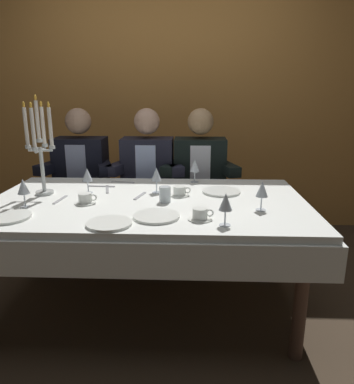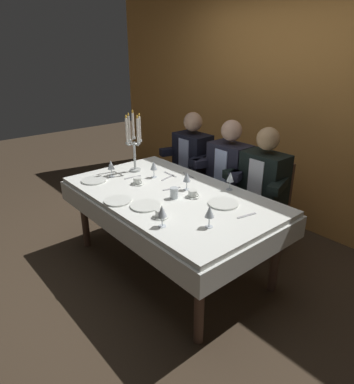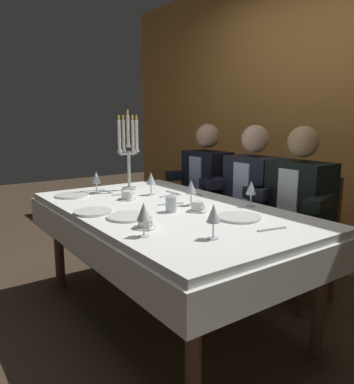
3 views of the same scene
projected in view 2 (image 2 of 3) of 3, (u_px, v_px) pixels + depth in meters
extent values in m
plane|color=#3E3022|center=(170.00, 265.00, 3.26)|extent=(12.00, 12.00, 0.00)
cube|color=#CA8840|center=(288.00, 102.00, 3.72)|extent=(6.00, 0.12, 2.70)
cube|color=white|center=(170.00, 195.00, 2.98)|extent=(1.90, 1.10, 0.04)
cube|color=white|center=(170.00, 206.00, 3.02)|extent=(1.94, 1.14, 0.18)
cylinder|color=brown|center=(84.00, 215.00, 3.45)|extent=(0.07, 0.07, 0.70)
cylinder|color=brown|center=(199.00, 301.00, 2.28)|extent=(0.07, 0.07, 0.70)
cylinder|color=brown|center=(153.00, 193.00, 3.96)|extent=(0.07, 0.07, 0.70)
cylinder|color=brown|center=(276.00, 254.00, 2.80)|extent=(0.07, 0.07, 0.70)
cylinder|color=silver|center=(135.00, 170.00, 3.49)|extent=(0.11, 0.11, 0.02)
cylinder|color=silver|center=(135.00, 156.00, 3.43)|extent=(0.02, 0.02, 0.28)
cylinder|color=silver|center=(134.00, 138.00, 3.36)|extent=(0.04, 0.04, 0.02)
cylinder|color=white|center=(133.00, 125.00, 3.31)|extent=(0.02, 0.02, 0.23)
ellipsoid|color=yellow|center=(132.00, 111.00, 3.26)|extent=(0.02, 0.02, 0.03)
cylinder|color=silver|center=(136.00, 145.00, 3.36)|extent=(0.07, 0.01, 0.01)
cylinder|color=silver|center=(138.00, 143.00, 3.32)|extent=(0.04, 0.04, 0.02)
cylinder|color=white|center=(138.00, 131.00, 3.28)|extent=(0.02, 0.02, 0.23)
ellipsoid|color=yellow|center=(137.00, 117.00, 3.22)|extent=(0.02, 0.02, 0.03)
cylinder|color=silver|center=(137.00, 143.00, 3.41)|extent=(0.01, 0.08, 0.01)
cylinder|color=silver|center=(140.00, 141.00, 3.42)|extent=(0.04, 0.04, 0.02)
cylinder|color=white|center=(140.00, 128.00, 3.37)|extent=(0.02, 0.02, 0.23)
ellipsoid|color=yellow|center=(139.00, 115.00, 3.32)|extent=(0.02, 0.02, 0.03)
cylinder|color=silver|center=(132.00, 143.00, 3.41)|extent=(0.07, 0.01, 0.01)
cylinder|color=silver|center=(130.00, 140.00, 3.43)|extent=(0.04, 0.04, 0.02)
cylinder|color=white|center=(129.00, 128.00, 3.38)|extent=(0.02, 0.02, 0.23)
ellipsoid|color=yellow|center=(128.00, 115.00, 3.33)|extent=(0.02, 0.02, 0.03)
cylinder|color=silver|center=(131.00, 145.00, 3.36)|extent=(0.01, 0.07, 0.01)
cylinder|color=silver|center=(127.00, 143.00, 3.33)|extent=(0.04, 0.04, 0.02)
cylinder|color=white|center=(127.00, 130.00, 3.28)|extent=(0.02, 0.02, 0.23)
ellipsoid|color=yellow|center=(126.00, 117.00, 3.23)|extent=(0.02, 0.02, 0.03)
cylinder|color=white|center=(94.00, 180.00, 3.23)|extent=(0.23, 0.23, 0.01)
cylinder|color=white|center=(118.00, 201.00, 2.80)|extent=(0.23, 0.23, 0.01)
cylinder|color=white|center=(223.00, 203.00, 2.75)|extent=(0.25, 0.25, 0.01)
cylinder|color=white|center=(145.00, 205.00, 2.72)|extent=(0.24, 0.24, 0.01)
cylinder|color=silver|center=(162.00, 226.00, 2.42)|extent=(0.06, 0.06, 0.00)
cylinder|color=silver|center=(162.00, 221.00, 2.40)|extent=(0.01, 0.01, 0.07)
cone|color=silver|center=(162.00, 211.00, 2.37)|extent=(0.07, 0.07, 0.08)
cylinder|color=#E0D172|center=(162.00, 214.00, 2.38)|extent=(0.04, 0.04, 0.03)
cylinder|color=silver|center=(209.00, 227.00, 2.41)|extent=(0.06, 0.06, 0.00)
cylinder|color=silver|center=(209.00, 222.00, 2.39)|extent=(0.01, 0.01, 0.07)
cone|color=silver|center=(210.00, 211.00, 2.36)|extent=(0.07, 0.07, 0.08)
cylinder|color=silver|center=(154.00, 177.00, 3.32)|extent=(0.06, 0.06, 0.00)
cylinder|color=silver|center=(154.00, 173.00, 3.31)|extent=(0.01, 0.01, 0.07)
cone|color=silver|center=(154.00, 165.00, 3.28)|extent=(0.07, 0.07, 0.08)
cylinder|color=#E0D172|center=(154.00, 168.00, 3.28)|extent=(0.04, 0.04, 0.03)
cylinder|color=silver|center=(229.00, 189.00, 3.03)|extent=(0.06, 0.06, 0.00)
cylinder|color=silver|center=(230.00, 185.00, 3.02)|extent=(0.01, 0.01, 0.07)
cone|color=silver|center=(230.00, 177.00, 2.99)|extent=(0.07, 0.07, 0.08)
cylinder|color=silver|center=(187.00, 189.00, 3.03)|extent=(0.06, 0.06, 0.00)
cylinder|color=silver|center=(187.00, 185.00, 3.02)|extent=(0.01, 0.01, 0.07)
cone|color=silver|center=(187.00, 177.00, 2.99)|extent=(0.07, 0.07, 0.08)
cylinder|color=#E0D172|center=(187.00, 179.00, 3.00)|extent=(0.04, 0.04, 0.03)
cylinder|color=silver|center=(112.00, 177.00, 3.33)|extent=(0.06, 0.06, 0.00)
cylinder|color=silver|center=(112.00, 173.00, 3.32)|extent=(0.01, 0.01, 0.07)
cone|color=silver|center=(111.00, 165.00, 3.29)|extent=(0.07, 0.07, 0.08)
cylinder|color=#E0D172|center=(111.00, 167.00, 3.30)|extent=(0.04, 0.04, 0.03)
cylinder|color=silver|center=(174.00, 193.00, 2.85)|extent=(0.07, 0.07, 0.09)
cylinder|color=white|center=(138.00, 184.00, 3.16)|extent=(0.12, 0.12, 0.01)
cylinder|color=white|center=(137.00, 181.00, 3.15)|extent=(0.08, 0.08, 0.05)
torus|color=white|center=(141.00, 182.00, 3.11)|extent=(0.04, 0.01, 0.04)
cylinder|color=white|center=(161.00, 217.00, 2.55)|extent=(0.12, 0.12, 0.01)
cylinder|color=white|center=(160.00, 213.00, 2.53)|extent=(0.08, 0.08, 0.05)
torus|color=white|center=(165.00, 215.00, 2.50)|extent=(0.04, 0.01, 0.04)
cylinder|color=white|center=(193.00, 197.00, 2.89)|extent=(0.12, 0.12, 0.01)
cylinder|color=white|center=(193.00, 193.00, 2.88)|extent=(0.08, 0.08, 0.05)
torus|color=white|center=(197.00, 195.00, 2.84)|extent=(0.04, 0.01, 0.04)
cube|color=#B7B7BC|center=(188.00, 175.00, 3.37)|extent=(0.17, 0.04, 0.01)
cube|color=#B7B7BC|center=(133.00, 177.00, 3.31)|extent=(0.04, 0.17, 0.01)
cube|color=#B7B7BC|center=(168.00, 178.00, 3.30)|extent=(0.06, 0.19, 0.01)
cube|color=#B7B7BC|center=(247.00, 216.00, 2.56)|extent=(0.05, 0.17, 0.01)
cube|color=#B7B7BC|center=(172.00, 189.00, 3.05)|extent=(0.06, 0.17, 0.01)
cube|color=#B7B7BC|center=(170.00, 174.00, 3.39)|extent=(0.19, 0.03, 0.01)
cylinder|color=brown|center=(171.00, 198.00, 4.18)|extent=(0.04, 0.04, 0.42)
cylinder|color=brown|center=(191.00, 207.00, 3.93)|extent=(0.04, 0.04, 0.42)
cylinder|color=brown|center=(192.00, 190.00, 4.40)|extent=(0.04, 0.04, 0.42)
cylinder|color=brown|center=(213.00, 199.00, 4.15)|extent=(0.04, 0.04, 0.42)
cube|color=brown|center=(192.00, 181.00, 4.08)|extent=(0.42, 0.42, 0.04)
cube|color=brown|center=(204.00, 158.00, 4.10)|extent=(0.38, 0.04, 0.44)
cube|color=black|center=(192.00, 157.00, 3.96)|extent=(0.42, 0.26, 0.54)
cube|color=#8993B5|center=(184.00, 157.00, 3.87)|extent=(0.16, 0.01, 0.40)
sphere|color=tan|center=(193.00, 122.00, 3.80)|extent=(0.21, 0.21, 0.21)
cube|color=black|center=(173.00, 151.00, 4.04)|extent=(0.19, 0.34, 0.08)
cube|color=black|center=(199.00, 160.00, 3.73)|extent=(0.19, 0.34, 0.08)
cylinder|color=brown|center=(203.00, 213.00, 3.79)|extent=(0.04, 0.04, 0.42)
cylinder|color=brown|center=(228.00, 225.00, 3.54)|extent=(0.04, 0.04, 0.42)
cylinder|color=brown|center=(225.00, 204.00, 4.01)|extent=(0.04, 0.04, 0.42)
cylinder|color=brown|center=(250.00, 215.00, 3.75)|extent=(0.04, 0.04, 0.42)
cube|color=brown|center=(228.00, 195.00, 3.68)|extent=(0.42, 0.42, 0.04)
cube|color=brown|center=(241.00, 170.00, 3.70)|extent=(0.38, 0.04, 0.44)
cube|color=black|center=(229.00, 169.00, 3.57)|extent=(0.42, 0.26, 0.54)
cube|color=#B3C5F2|center=(220.00, 169.00, 3.48)|extent=(0.16, 0.01, 0.40)
sphere|color=tan|center=(232.00, 131.00, 3.41)|extent=(0.21, 0.21, 0.21)
cube|color=black|center=(207.00, 162.00, 3.65)|extent=(0.19, 0.34, 0.08)
cube|color=black|center=(240.00, 173.00, 3.34)|extent=(0.19, 0.34, 0.08)
cylinder|color=brown|center=(233.00, 228.00, 3.49)|extent=(0.04, 0.04, 0.42)
cylinder|color=brown|center=(262.00, 242.00, 3.23)|extent=(0.04, 0.04, 0.42)
cylinder|color=brown|center=(255.00, 217.00, 3.70)|extent=(0.04, 0.04, 0.42)
cylinder|color=brown|center=(284.00, 230.00, 3.45)|extent=(0.04, 0.04, 0.42)
cube|color=brown|center=(261.00, 208.00, 3.38)|extent=(0.42, 0.42, 0.04)
cube|color=brown|center=(275.00, 181.00, 3.40)|extent=(0.38, 0.04, 0.44)
cube|color=black|center=(264.00, 181.00, 3.27)|extent=(0.42, 0.26, 0.54)
cube|color=white|center=(255.00, 181.00, 3.17)|extent=(0.16, 0.01, 0.40)
sphere|color=tan|center=(268.00, 139.00, 3.11)|extent=(0.21, 0.21, 0.21)
cube|color=black|center=(239.00, 173.00, 3.34)|extent=(0.19, 0.34, 0.08)
cube|color=black|center=(278.00, 186.00, 3.04)|extent=(0.19, 0.34, 0.08)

